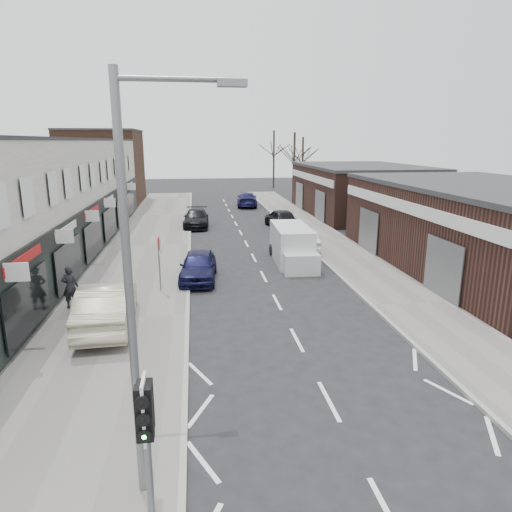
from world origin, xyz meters
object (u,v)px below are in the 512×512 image
object	(u,v)px
street_lamp	(138,275)
parked_car_left_b	(196,218)
pedestrian	(70,287)
parked_car_right_b	(281,218)
white_van	(292,246)
sedan_on_pavement	(107,305)
warning_sign	(159,247)
parked_car_right_a	(302,240)
parked_car_left_a	(198,266)
traffic_light	(146,423)
parked_car_right_c	(247,199)

from	to	relation	value
street_lamp	parked_car_left_b	distance (m)	29.98
pedestrian	parked_car_right_b	size ratio (longest dim) A/B	0.40
white_van	sedan_on_pavement	xyz separation A→B (m)	(-8.93, -8.69, -0.03)
warning_sign	pedestrian	size ratio (longest dim) A/B	1.45
white_van	parked_car_right_b	distance (m)	11.11
parked_car_left_b	parked_car_right_a	xyz separation A→B (m)	(6.77, -9.47, -0.01)
white_van	parked_car_left_a	xyz separation A→B (m)	(-5.46, -2.76, -0.27)
street_lamp	parked_car_right_a	xyz separation A→B (m)	(7.90, 20.23, -3.90)
parked_car_left_b	parked_car_right_b	world-z (taller)	parked_car_right_b
traffic_light	street_lamp	xyz separation A→B (m)	(-0.13, 1.22, 2.20)
parked_car_left_a	parked_car_right_c	distance (m)	27.38
pedestrian	street_lamp	bearing A→B (deg)	113.23
warning_sign	parked_car_right_a	size ratio (longest dim) A/B	0.62
white_van	traffic_light	bearing A→B (deg)	-107.02
street_lamp	warning_sign	bearing A→B (deg)	92.84
white_van	parked_car_right_a	size ratio (longest dim) A/B	1.29
traffic_light	parked_car_right_c	distance (m)	43.18
pedestrian	parked_car_left_b	distance (m)	19.53
warning_sign	parked_car_left_b	xyz separation A→B (m)	(1.76, 16.90, -1.48)
traffic_light	parked_car_right_c	size ratio (longest dim) A/B	0.59
pedestrian	sedan_on_pavement	bearing A→B (deg)	132.20
sedan_on_pavement	parked_car_right_b	world-z (taller)	sedan_on_pavement
traffic_light	pedestrian	size ratio (longest dim) A/B	1.67
sedan_on_pavement	parked_car_left_a	world-z (taller)	sedan_on_pavement
parked_car_left_a	parked_car_left_b	distance (m)	15.07
white_van	parked_car_left_a	distance (m)	6.13
warning_sign	parked_car_right_a	distance (m)	11.41
parked_car_left_a	parked_car_right_a	world-z (taller)	parked_car_left_a
sedan_on_pavement	parked_car_left_b	world-z (taller)	sedan_on_pavement
warning_sign	white_van	world-z (taller)	warning_sign
parked_car_left_a	parked_car_right_c	size ratio (longest dim) A/B	0.83
traffic_light	parked_car_left_b	size ratio (longest dim) A/B	0.62
pedestrian	parked_car_right_b	bearing A→B (deg)	-122.76
street_lamp	parked_car_left_a	size ratio (longest dim) A/B	1.82
traffic_light	street_lamp	size ratio (longest dim) A/B	0.39
pedestrian	parked_car_right_c	world-z (taller)	pedestrian
parked_car_right_c	white_van	bearing A→B (deg)	95.37
parked_car_left_a	parked_car_right_c	xyz separation A→B (m)	(5.60, 26.80, 0.02)
parked_car_left_b	pedestrian	bearing A→B (deg)	-103.51
warning_sign	parked_car_right_c	bearing A→B (deg)	75.58
white_van	parked_car_left_b	distance (m)	13.47
parked_car_left_a	parked_car_left_b	size ratio (longest dim) A/B	0.88
pedestrian	traffic_light	bearing A→B (deg)	111.81
parked_car_left_a	parked_car_left_b	bearing A→B (deg)	94.81
street_lamp	parked_car_right_b	xyz separation A→B (m)	(8.03, 28.41, -3.83)
traffic_light	warning_sign	distance (m)	14.04
parked_car_right_a	parked_car_right_b	world-z (taller)	parked_car_right_b
traffic_light	parked_car_right_b	distance (m)	30.70
parked_car_left_b	white_van	bearing A→B (deg)	-63.75
parked_car_left_b	parked_car_right_c	distance (m)	13.00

